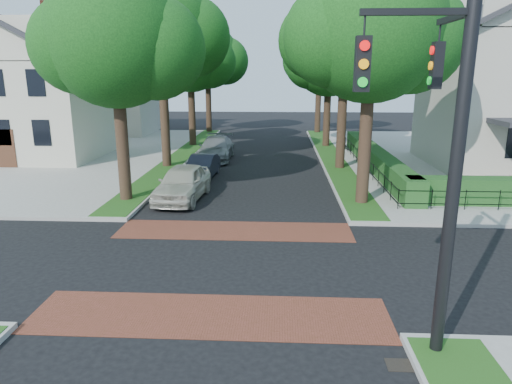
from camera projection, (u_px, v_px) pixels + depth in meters
ground at (225, 264)px, 14.53m from camera, size 120.00×120.00×0.00m
crosswalk_far at (235, 230)px, 17.62m from camera, size 9.00×2.20×0.01m
crosswalk_near at (210, 315)px, 11.43m from camera, size 9.00×2.20×0.01m
storm_drain at (402, 365)px, 9.48m from camera, size 0.65×0.45×0.01m
grass_strip_ne at (331, 156)px, 32.68m from camera, size 1.60×29.80×0.02m
grass_strip_nw at (182, 155)px, 33.22m from camera, size 1.60×29.80×0.02m
tree_right_near at (373, 31)px, 19.32m from camera, size 7.75×6.67×10.66m
tree_right_mid at (347, 37)px, 26.98m from camera, size 8.25×7.09×11.22m
tree_right_far at (330, 60)px, 35.92m from camera, size 7.25×6.23×9.74m
tree_right_back at (320, 59)px, 44.54m from camera, size 7.50×6.45×10.20m
tree_left_near at (119, 41)px, 19.96m from camera, size 7.50×6.45×10.20m
tree_left_mid at (163, 31)px, 27.43m from camera, size 8.00×6.88×11.48m
tree_left_far at (192, 58)px, 36.41m from camera, size 7.00×6.02×9.86m
tree_left_back at (209, 58)px, 45.06m from camera, size 7.75×6.66×10.44m
hedge_main_road at (375, 158)px, 28.45m from camera, size 1.00×18.00×1.20m
fence_main_road at (362, 161)px, 28.53m from camera, size 0.06×18.00×0.90m
house_left_near at (31, 86)px, 31.42m from camera, size 10.00×9.00×10.14m
house_left_far at (106, 82)px, 44.96m from camera, size 10.00×9.00×10.14m
traffic_signal at (444, 136)px, 8.83m from camera, size 2.17×2.00×8.00m
parked_car_front at (183, 183)px, 21.76m from camera, size 2.33×5.02×1.67m
parked_car_middle at (202, 167)px, 26.42m from camera, size 1.63×4.09×1.32m
parked_car_rear at (216, 148)px, 32.03m from camera, size 2.29×5.50×1.59m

